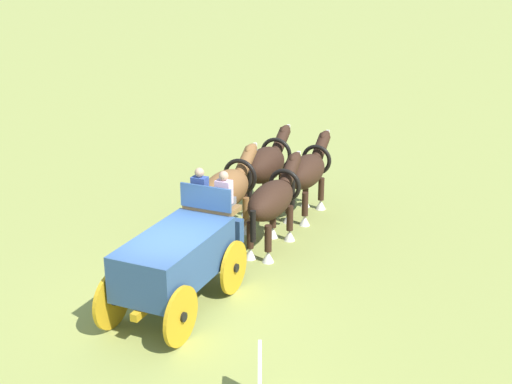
# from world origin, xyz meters

# --- Properties ---
(ground_plane) EXTENTS (220.00, 220.00, 0.00)m
(ground_plane) POSITION_xyz_m (0.00, 0.00, 0.00)
(ground_plane) COLOR olive
(show_wagon) EXTENTS (5.91, 2.50, 2.66)m
(show_wagon) POSITION_xyz_m (0.17, -0.04, 1.18)
(show_wagon) COLOR #2D4C7A
(show_wagon) RESTS_ON ground
(draft_horse_rear_near) EXTENTS (3.04, 1.44, 2.27)m
(draft_horse_rear_near) POSITION_xyz_m (3.86, -0.29, 1.39)
(draft_horse_rear_near) COLOR brown
(draft_horse_rear_near) RESTS_ON ground
(draft_horse_rear_off) EXTENTS (3.10, 1.37, 2.17)m
(draft_horse_rear_off) POSITION_xyz_m (3.56, -1.55, 1.31)
(draft_horse_rear_off) COLOR #331E14
(draft_horse_rear_off) RESTS_ON ground
(draft_horse_lead_near) EXTENTS (2.99, 1.45, 2.22)m
(draft_horse_lead_near) POSITION_xyz_m (6.38, -0.91, 1.35)
(draft_horse_lead_near) COLOR #331E14
(draft_horse_lead_near) RESTS_ON ground
(draft_horse_lead_off) EXTENTS (3.00, 1.36, 2.17)m
(draft_horse_lead_off) POSITION_xyz_m (6.08, -2.18, 1.31)
(draft_horse_lead_off) COLOR #331E14
(draft_horse_lead_off) RESTS_ON ground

